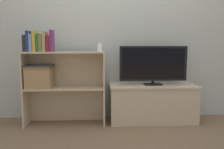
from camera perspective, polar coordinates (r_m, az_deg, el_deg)
name	(u,v)px	position (r m, az deg, el deg)	size (l,w,h in m)	color
ground_plane	(113,127)	(2.68, 0.15, -13.57)	(16.00, 16.00, 0.00)	brown
wall_back	(111,28)	(2.96, -0.27, 12.02)	(10.00, 0.05, 2.40)	#B2BCB2
tv_stand	(152,103)	(2.87, 10.49, -7.31)	(1.09, 0.43, 0.47)	#CCB793
tv	(153,64)	(2.79, 10.73, 2.65)	(0.85, 0.14, 0.49)	black
bookshelf_lower_tier	(66,100)	(2.82, -11.85, -6.44)	(0.97, 0.29, 0.46)	#CCB793
bookshelf_upper_tier	(65,64)	(2.75, -12.09, 2.62)	(0.97, 0.29, 0.43)	#CCB793
book_charcoal	(26,43)	(2.76, -21.66, 7.54)	(0.04, 0.13, 0.19)	#232328
book_navy	(29,41)	(2.74, -20.96, 8.08)	(0.03, 0.14, 0.24)	navy
book_skyblue	(32,43)	(2.73, -20.23, 7.73)	(0.04, 0.14, 0.20)	#709ECC
book_mustard	(35,41)	(2.72, -19.38, 8.14)	(0.04, 0.15, 0.24)	gold
book_forest	(39,43)	(2.71, -18.60, 7.83)	(0.03, 0.14, 0.21)	#286638
book_olive	(42,44)	(2.70, -17.90, 7.66)	(0.03, 0.15, 0.19)	olive
book_tan	(45,42)	(2.69, -17.08, 8.15)	(0.04, 0.16, 0.23)	tan
book_maroon	(49,44)	(2.68, -16.14, 7.71)	(0.04, 0.16, 0.18)	maroon
book_plum	(52,41)	(2.67, -15.38, 8.43)	(0.03, 0.15, 0.25)	#6B2D66
baby_monitor	(100,48)	(2.65, -3.23, 7.03)	(0.05, 0.03, 0.13)	white
storage_basket_left	(40,76)	(2.76, -18.38, -0.46)	(0.30, 0.26, 0.26)	tan
laptop	(39,66)	(2.75, -18.48, 2.18)	(0.34, 0.22, 0.02)	#2D2D33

